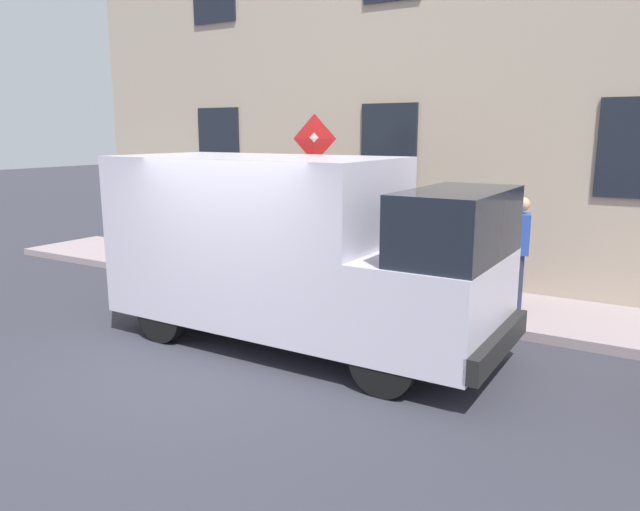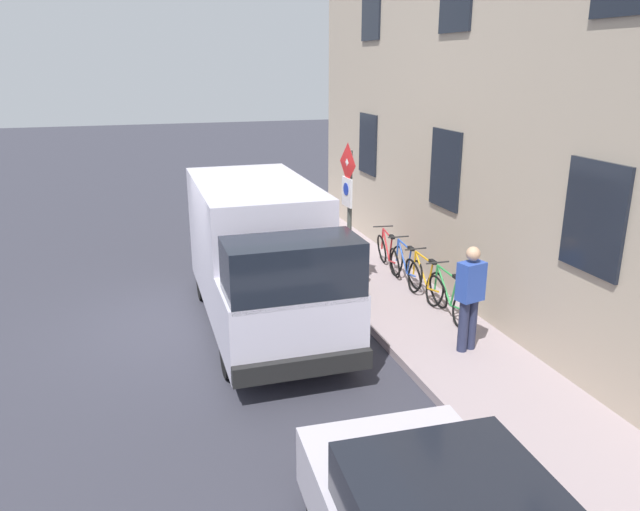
% 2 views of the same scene
% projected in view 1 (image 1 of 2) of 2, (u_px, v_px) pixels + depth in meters
% --- Properties ---
extents(ground_plane, '(80.00, 80.00, 0.00)m').
position_uv_depth(ground_plane, '(211.00, 367.00, 7.31)').
color(ground_plane, '#31313B').
extents(sidewalk_slab, '(2.05, 16.73, 0.14)m').
position_uv_depth(sidewalk_slab, '(362.00, 290.00, 10.63)').
color(sidewalk_slab, gray).
rests_on(sidewalk_slab, ground_plane).
extents(building_facade, '(0.75, 14.73, 8.06)m').
position_uv_depth(building_facade, '(399.00, 64.00, 10.97)').
color(building_facade, tan).
rests_on(building_facade, ground_plane).
extents(sign_post_stacked, '(0.16, 0.56, 2.84)m').
position_uv_depth(sign_post_stacked, '(315.00, 180.00, 9.78)').
color(sign_post_stacked, '#474C47').
rests_on(sign_post_stacked, sidewalk_slab).
extents(delivery_van, '(2.01, 5.33, 2.50)m').
position_uv_depth(delivery_van, '(293.00, 247.00, 7.90)').
color(delivery_van, silver).
rests_on(delivery_van, ground_plane).
extents(bicycle_green, '(0.46, 1.71, 0.89)m').
position_uv_depth(bicycle_green, '(445.00, 269.00, 10.25)').
color(bicycle_green, black).
rests_on(bicycle_green, sidewalk_slab).
extents(bicycle_orange, '(0.46, 1.71, 0.89)m').
position_uv_depth(bicycle_orange, '(396.00, 263.00, 10.71)').
color(bicycle_orange, black).
rests_on(bicycle_orange, sidewalk_slab).
extents(bicycle_blue, '(0.46, 1.72, 0.89)m').
position_uv_depth(bicycle_blue, '(351.00, 258.00, 11.17)').
color(bicycle_blue, black).
rests_on(bicycle_blue, sidewalk_slab).
extents(bicycle_red, '(0.47, 1.71, 0.89)m').
position_uv_depth(bicycle_red, '(310.00, 253.00, 11.63)').
color(bicycle_red, black).
rests_on(bicycle_red, sidewalk_slab).
extents(pedestrian, '(0.45, 0.35, 1.72)m').
position_uv_depth(pedestrian, '(520.00, 248.00, 9.16)').
color(pedestrian, '#262B47').
rests_on(pedestrian, sidewalk_slab).
extents(litter_bin, '(0.44, 0.44, 0.90)m').
position_uv_depth(litter_bin, '(315.00, 265.00, 10.24)').
color(litter_bin, '#2D5133').
rests_on(litter_bin, sidewalk_slab).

